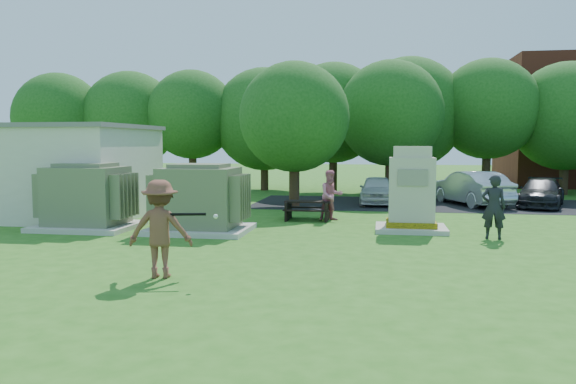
% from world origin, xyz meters
% --- Properties ---
extents(ground, '(120.00, 120.00, 0.00)m').
position_xyz_m(ground, '(0.00, 0.00, 0.00)').
color(ground, '#2D6619').
rests_on(ground, ground).
extents(service_building, '(10.00, 5.00, 3.20)m').
position_xyz_m(service_building, '(-11.00, 7.00, 1.60)').
color(service_building, beige).
rests_on(service_building, ground).
extents(service_building_roof, '(10.20, 5.20, 0.15)m').
position_xyz_m(service_building_roof, '(-11.00, 7.00, 3.27)').
color(service_building_roof, slate).
rests_on(service_building_roof, service_building).
extents(parking_strip, '(20.00, 6.00, 0.01)m').
position_xyz_m(parking_strip, '(7.00, 13.50, 0.01)').
color(parking_strip, '#232326').
rests_on(parking_strip, ground).
extents(transformer_left, '(3.00, 2.40, 2.07)m').
position_xyz_m(transformer_left, '(-6.50, 4.50, 0.97)').
color(transformer_left, beige).
rests_on(transformer_left, ground).
extents(transformer_right, '(3.00, 2.40, 2.07)m').
position_xyz_m(transformer_right, '(-2.80, 4.50, 0.97)').
color(transformer_right, beige).
rests_on(transformer_right, ground).
extents(generator_cabinet, '(2.13, 1.74, 2.60)m').
position_xyz_m(generator_cabinet, '(3.54, 5.75, 1.14)').
color(generator_cabinet, beige).
rests_on(generator_cabinet, ground).
extents(picnic_table, '(1.59, 1.19, 0.68)m').
position_xyz_m(picnic_table, '(0.09, 7.63, 0.43)').
color(picnic_table, black).
rests_on(picnic_table, ground).
extents(batter, '(1.38, 0.94, 1.97)m').
position_xyz_m(batter, '(-1.71, -1.22, 0.98)').
color(batter, brown).
rests_on(batter, ground).
extents(person_by_generator, '(0.71, 0.51, 1.81)m').
position_xyz_m(person_by_generator, '(5.75, 4.63, 0.91)').
color(person_by_generator, black).
rests_on(person_by_generator, ground).
extents(person_at_picnic, '(1.06, 0.97, 1.76)m').
position_xyz_m(person_at_picnic, '(0.90, 7.66, 0.88)').
color(person_at_picnic, '#C66980').
rests_on(person_at_picnic, ground).
extents(car_white, '(1.52, 3.71, 1.26)m').
position_xyz_m(car_white, '(2.42, 13.32, 0.63)').
color(car_white, silver).
rests_on(car_white, ground).
extents(car_silver_a, '(3.14, 4.77, 1.49)m').
position_xyz_m(car_silver_a, '(6.46, 13.55, 0.74)').
color(car_silver_a, silver).
rests_on(car_silver_a, ground).
extents(car_dark, '(2.94, 4.44, 1.19)m').
position_xyz_m(car_dark, '(9.30, 13.38, 0.60)').
color(car_dark, black).
rests_on(car_dark, ground).
extents(batting_equipment, '(1.25, 0.27, 0.09)m').
position_xyz_m(batting_equipment, '(-1.17, -1.27, 1.29)').
color(batting_equipment, black).
rests_on(batting_equipment, ground).
extents(tree_row, '(41.30, 13.30, 7.30)m').
position_xyz_m(tree_row, '(1.75, 18.50, 4.15)').
color(tree_row, '#47301E').
rests_on(tree_row, ground).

